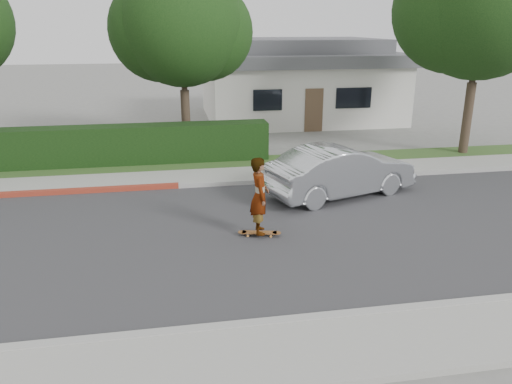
% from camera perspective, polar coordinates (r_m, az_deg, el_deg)
% --- Properties ---
extents(ground, '(120.00, 120.00, 0.00)m').
position_cam_1_polar(ground, '(12.52, -12.89, -5.55)').
color(ground, slate).
rests_on(ground, ground).
extents(road, '(60.00, 8.00, 0.01)m').
position_cam_1_polar(road, '(12.52, -12.89, -5.53)').
color(road, '#2D2D30').
rests_on(road, ground).
extents(curb_near, '(60.00, 0.20, 0.15)m').
position_cam_1_polar(curb_near, '(8.89, -13.99, -15.86)').
color(curb_near, '#9E9E99').
rests_on(curb_near, ground).
extents(sidewalk_near, '(60.00, 1.60, 0.12)m').
position_cam_1_polar(sidewalk_near, '(8.18, -14.37, -19.49)').
color(sidewalk_near, gray).
rests_on(sidewalk_near, ground).
extents(curb_far, '(60.00, 0.20, 0.15)m').
position_cam_1_polar(curb_far, '(16.33, -12.35, 0.53)').
color(curb_far, '#9E9E99').
rests_on(curb_far, ground).
extents(sidewalk_far, '(60.00, 1.60, 0.12)m').
position_cam_1_polar(sidewalk_far, '(17.19, -12.26, 1.40)').
color(sidewalk_far, gray).
rests_on(sidewalk_far, ground).
extents(planting_strip, '(60.00, 1.60, 0.10)m').
position_cam_1_polar(planting_strip, '(18.73, -12.12, 2.79)').
color(planting_strip, '#2D4C1E').
rests_on(planting_strip, ground).
extents(hedge, '(15.00, 1.00, 1.50)m').
position_cam_1_polar(hedge, '(19.50, -21.07, 4.70)').
color(hedge, black).
rests_on(hedge, ground).
extents(tree_center, '(5.66, 4.84, 7.44)m').
position_cam_1_polar(tree_center, '(20.64, -8.54, 18.09)').
color(tree_center, '#33261C').
rests_on(tree_center, ground).
extents(tree_right, '(6.32, 5.60, 8.56)m').
position_cam_1_polar(tree_right, '(21.57, 24.13, 18.70)').
color(tree_right, '#33261C').
rests_on(tree_right, ground).
extents(house, '(10.60, 8.60, 4.30)m').
position_cam_1_polar(house, '(28.52, 4.78, 12.67)').
color(house, beige).
rests_on(house, ground).
extents(skateboard, '(1.09, 0.44, 0.10)m').
position_cam_1_polar(skateboard, '(12.48, 0.40, -4.67)').
color(skateboard, orange).
rests_on(skateboard, ground).
extents(skateboarder, '(0.50, 0.73, 1.92)m').
position_cam_1_polar(skateboarder, '(12.12, 0.41, -0.43)').
color(skateboarder, white).
rests_on(skateboarder, skateboard).
extents(car_silver, '(5.01, 3.03, 1.56)m').
position_cam_1_polar(car_silver, '(15.44, 9.62, 2.39)').
color(car_silver, silver).
rests_on(car_silver, ground).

